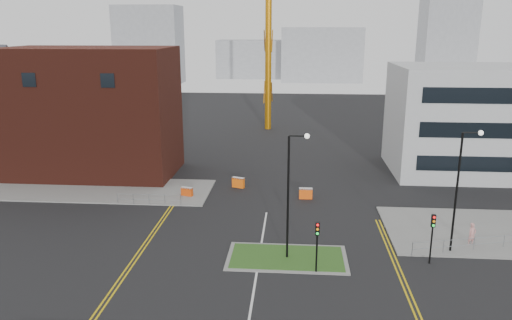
% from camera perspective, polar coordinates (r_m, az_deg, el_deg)
% --- Properties ---
extents(ground, '(200.00, 200.00, 0.00)m').
position_cam_1_polar(ground, '(29.68, -0.81, -17.82)').
color(ground, black).
rests_on(ground, ground).
extents(pavement_left, '(28.00, 8.00, 0.12)m').
position_cam_1_polar(pavement_left, '(54.32, -20.06, -3.12)').
color(pavement_left, slate).
rests_on(pavement_left, ground).
extents(island_kerb, '(8.60, 4.60, 0.08)m').
position_cam_1_polar(island_kerb, '(36.55, 3.56, -11.09)').
color(island_kerb, slate).
rests_on(island_kerb, ground).
extents(grass_island, '(8.00, 4.00, 0.12)m').
position_cam_1_polar(grass_island, '(36.54, 3.56, -11.06)').
color(grass_island, '#284D19').
rests_on(grass_island, ground).
extents(brick_building, '(24.20, 10.07, 14.24)m').
position_cam_1_polar(brick_building, '(59.32, -20.92, 5.03)').
color(brick_building, '#481A12').
rests_on(brick_building, ground).
extents(office_block, '(25.00, 12.20, 12.00)m').
position_cam_1_polar(office_block, '(62.36, 26.80, 4.06)').
color(office_block, '#AFB2B4').
rests_on(office_block, ground).
extents(streetlamp_island, '(1.46, 0.36, 9.18)m').
position_cam_1_polar(streetlamp_island, '(34.53, 4.06, -3.06)').
color(streetlamp_island, black).
rests_on(streetlamp_island, ground).
extents(streetlamp_right_near, '(1.46, 0.36, 9.18)m').
position_cam_1_polar(streetlamp_right_near, '(38.32, 22.36, -2.35)').
color(streetlamp_right_near, black).
rests_on(streetlamp_right_near, ground).
extents(traffic_light_island, '(0.28, 0.33, 3.65)m').
position_cam_1_polar(traffic_light_island, '(33.69, 7.01, -8.79)').
color(traffic_light_island, black).
rests_on(traffic_light_island, ground).
extents(traffic_light_right, '(0.28, 0.33, 3.65)m').
position_cam_1_polar(traffic_light_right, '(36.78, 19.54, -7.49)').
color(traffic_light_right, black).
rests_on(traffic_light_right, ground).
extents(railing_left, '(6.05, 0.05, 1.10)m').
position_cam_1_polar(railing_left, '(47.42, -12.14, -4.24)').
color(railing_left, gray).
rests_on(railing_left, ground).
extents(centre_line, '(0.15, 30.00, 0.01)m').
position_cam_1_polar(centre_line, '(31.37, -0.46, -15.84)').
color(centre_line, silver).
rests_on(centre_line, ground).
extents(yellow_left_a, '(0.12, 24.00, 0.01)m').
position_cam_1_polar(yellow_left_a, '(40.01, -12.55, -9.09)').
color(yellow_left_a, gold).
rests_on(yellow_left_a, ground).
extents(yellow_left_b, '(0.12, 24.00, 0.01)m').
position_cam_1_polar(yellow_left_b, '(39.93, -12.13, -9.12)').
color(yellow_left_b, gold).
rests_on(yellow_left_b, ground).
extents(yellow_right_a, '(0.12, 20.00, 0.01)m').
position_cam_1_polar(yellow_right_a, '(35.50, 15.99, -12.57)').
color(yellow_right_a, gold).
rests_on(yellow_right_a, ground).
extents(yellow_right_b, '(0.12, 20.00, 0.01)m').
position_cam_1_polar(yellow_right_b, '(35.56, 16.48, -12.56)').
color(yellow_right_b, gold).
rests_on(yellow_right_b, ground).
extents(skyline_a, '(18.00, 12.00, 22.00)m').
position_cam_1_polar(skyline_a, '(150.99, -12.08, 12.72)').
color(skyline_a, gray).
rests_on(skyline_a, ground).
extents(skyline_b, '(24.00, 12.00, 16.00)m').
position_cam_1_polar(skyline_b, '(155.24, 7.49, 11.86)').
color(skyline_b, gray).
rests_on(skyline_b, ground).
extents(skyline_c, '(14.00, 12.00, 28.00)m').
position_cam_1_polar(skyline_c, '(155.81, 20.98, 13.25)').
color(skyline_c, gray).
rests_on(skyline_c, ground).
extents(skyline_d, '(30.00, 12.00, 12.00)m').
position_cam_1_polar(skyline_d, '(165.47, 0.93, 11.47)').
color(skyline_d, gray).
rests_on(skyline_d, ground).
extents(pedestrian, '(0.78, 0.66, 1.81)m').
position_cam_1_polar(pedestrian, '(41.47, 23.46, -7.80)').
color(pedestrian, '#D38C89').
rests_on(pedestrian, ground).
extents(barrier_left, '(1.21, 0.71, 0.97)m').
position_cam_1_polar(barrier_left, '(49.20, -7.90, -3.60)').
color(barrier_left, '#D2420B').
rests_on(barrier_left, ground).
extents(barrier_mid, '(1.34, 0.85, 1.07)m').
position_cam_1_polar(barrier_mid, '(51.55, -2.04, -2.53)').
color(barrier_mid, '#FF630E').
rests_on(barrier_mid, ground).
extents(barrier_right, '(1.27, 0.43, 1.07)m').
position_cam_1_polar(barrier_right, '(48.44, 5.71, -3.77)').
color(barrier_right, '#FF580E').
rests_on(barrier_right, ground).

